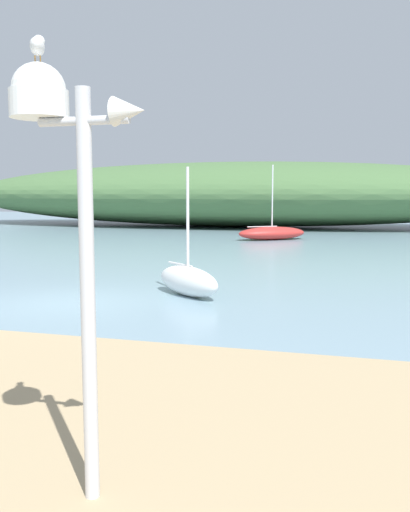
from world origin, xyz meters
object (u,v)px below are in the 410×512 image
Objects in this scene: seagull_on_radar at (38,45)px; sailboat_by_sandbar at (188,280)px; sailboat_off_point at (272,233)px; mast_structure at (58,150)px.

seagull_on_radar is 10.63m from sailboat_by_sandbar.
seagull_on_radar is 0.07× the size of sailboat_off_point.
seagull_on_radar is (-0.17, 0.02, 0.81)m from mast_structure.
mast_structure is 10.93× the size of seagull_on_radar.
sailboat_off_point is at bearing 95.21° from mast_structure.
mast_structure is 10.44m from sailboat_by_sandbar.
sailboat_off_point is (-2.41, 28.26, -3.47)m from seagull_on_radar.
sailboat_by_sandbar is at bearing -88.31° from sailboat_off_point.
seagull_on_radar is at bearing -79.30° from sailboat_by_sandbar.
seagull_on_radar is at bearing -85.12° from sailboat_off_point.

